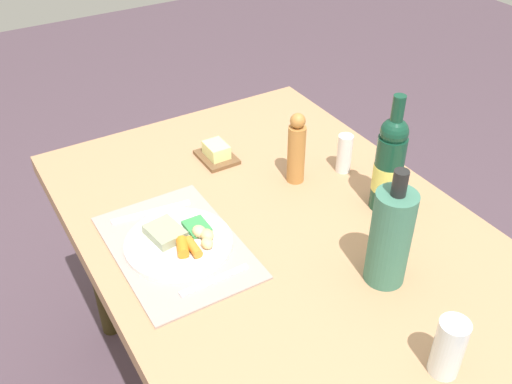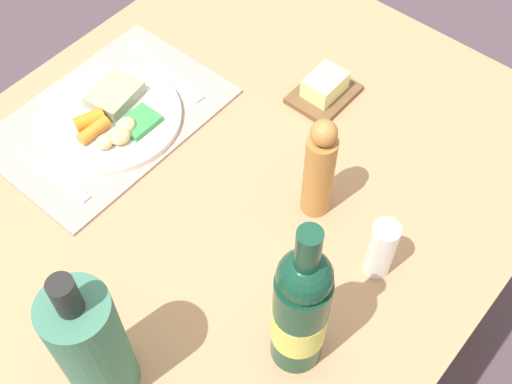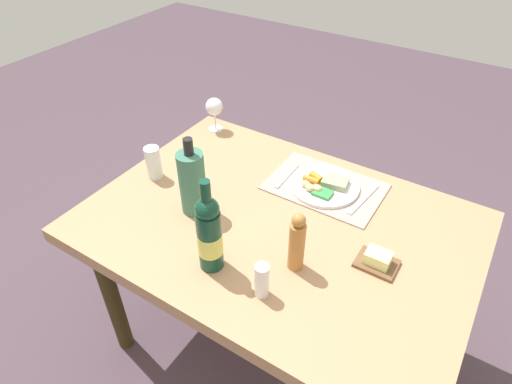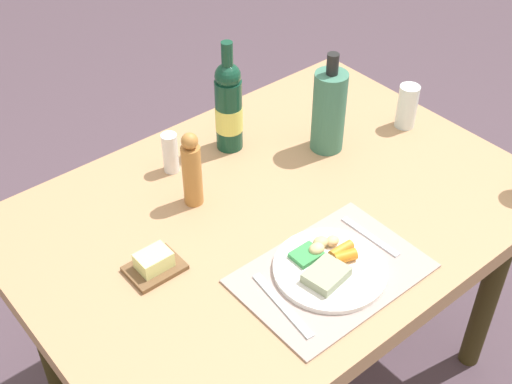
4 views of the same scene
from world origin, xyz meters
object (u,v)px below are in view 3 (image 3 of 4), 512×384
Objects in this scene: dining_table at (277,238)px; fork at (363,199)px; knife at (287,176)px; wine_bottle at (209,234)px; salt_shaker at (262,281)px; wine_glass at (214,107)px; water_tumbler at (154,165)px; butter_dish at (377,260)px; cooler_bottle at (192,182)px; pepper_mill at (297,243)px; dinner_plate at (324,185)px.

fork is (-0.21, -0.27, 0.09)m from dining_table.
knife is 0.54× the size of wine_bottle.
salt_shaker reaches higher than fork.
salt_shaker is at bearing 111.57° from dining_table.
wine_glass is (0.57, -0.40, 0.20)m from dining_table.
butter_dish is (-0.92, -0.03, -0.04)m from water_tumbler.
fork is 0.58m from salt_shaker.
water_tumbler is at bearing -15.47° from cooler_bottle.
wine_bottle reaches higher than pepper_mill.
salt_shaker reaches higher than butter_dish.
wine_glass reaches higher than fork.
water_tumbler is (0.61, 0.29, 0.04)m from dinner_plate.
butter_dish is at bearing 150.44° from knife.
water_tumbler is 0.92m from butter_dish.
fork reaches higher than dining_table.
knife is (0.10, -0.24, 0.09)m from dining_table.
knife is 0.42m from cooler_bottle.
dining_table is 0.72m from wine_glass.
salt_shaker is 0.92× the size of butter_dish.
salt_shaker is (0.09, 0.57, 0.05)m from fork.
pepper_mill is (-0.03, -0.15, 0.04)m from salt_shaker.
wine_bottle reaches higher than fork.
butter_dish is at bearing 139.43° from dinner_plate.
pepper_mill is (-0.15, 0.15, 0.19)m from dining_table.
wine_bottle is 1.54× the size of pepper_mill.
cooler_bottle is 2.33× the size of butter_dish.
fork is at bearing -143.15° from cooler_bottle.
cooler_bottle is 1.39× the size of pepper_mill.
cooler_bottle is 0.58m from wine_glass.
salt_shaker is 0.36× the size of wine_bottle.
wine_bottle is at bearing 32.27° from butter_dish.
fork is at bearing -99.29° from salt_shaker.
butter_dish reaches higher than fork.
wine_glass is 1.16× the size of water_tumbler.
butter_dish reaches higher than dining_table.
dining_table is 9.92× the size of water_tumbler.
cooler_bottle reaches higher than water_tumbler.
salt_shaker is at bearing 176.09° from wine_bottle.
wine_bottle reaches higher than cooler_bottle.
wine_glass is 0.44m from water_tumbler.
wine_glass is at bearing -54.22° from wine_bottle.
dinner_plate is 0.43m from pepper_mill.
dinner_plate is at bearing 167.57° from wine_glass.
water_tumbler is (0.48, -0.26, -0.08)m from wine_bottle.
cooler_bottle is at bearing 60.31° from knife.
cooler_bottle is 0.90× the size of wine_bottle.
salt_shaker is at bearing 78.04° from pepper_mill.
dining_table is 6.21× the size of pepper_mill.
wine_bottle reaches higher than dining_table.
dining_table is 0.28m from dinner_plate.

